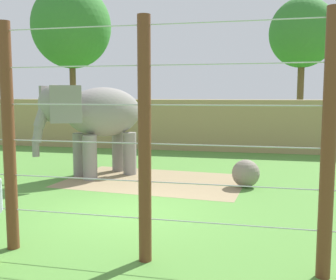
# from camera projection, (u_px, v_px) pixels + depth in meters

# --- Properties ---
(ground_plane) EXTENTS (120.00, 120.00, 0.00)m
(ground_plane) POSITION_uv_depth(u_px,v_px,m) (126.00, 212.00, 9.66)
(ground_plane) COLOR #518938
(dirt_patch) EXTENTS (6.12, 4.30, 0.01)m
(dirt_patch) POSITION_uv_depth(u_px,v_px,m) (154.00, 181.00, 13.23)
(dirt_patch) COLOR #937F5B
(dirt_patch) RESTS_ON ground
(embankment_wall) EXTENTS (36.00, 1.80, 2.60)m
(embankment_wall) POSITION_uv_depth(u_px,v_px,m) (198.00, 124.00, 20.97)
(embankment_wall) COLOR tan
(embankment_wall) RESTS_ON ground
(elephant) EXTENTS (3.45, 3.66, 3.17)m
(elephant) POSITION_uv_depth(u_px,v_px,m) (96.00, 116.00, 13.79)
(elephant) COLOR gray
(elephant) RESTS_ON ground
(enrichment_ball) EXTENTS (0.85, 0.85, 0.85)m
(enrichment_ball) POSITION_uv_depth(u_px,v_px,m) (246.00, 173.00, 12.30)
(enrichment_ball) COLOR gray
(enrichment_ball) RESTS_ON ground
(cable_fence) EXTENTS (9.24, 0.22, 4.12)m
(cable_fence) POSITION_uv_depth(u_px,v_px,m) (75.00, 139.00, 6.90)
(cable_fence) COLOR brown
(cable_fence) RESTS_ON ground
(tree_far_left) EXTENTS (5.62, 5.62, 10.65)m
(tree_far_left) POSITION_uv_depth(u_px,v_px,m) (71.00, 27.00, 28.40)
(tree_far_left) COLOR brown
(tree_far_left) RESTS_ON ground
(tree_left_of_centre) EXTENTS (4.39, 4.39, 9.28)m
(tree_left_of_centre) POSITION_uv_depth(u_px,v_px,m) (302.00, 34.00, 26.61)
(tree_left_of_centre) COLOR brown
(tree_left_of_centre) RESTS_ON ground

